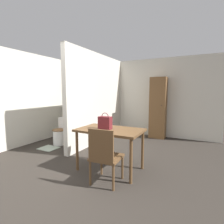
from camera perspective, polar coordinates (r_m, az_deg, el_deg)
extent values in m
plane|color=#2D2823|center=(2.99, -23.60, -22.86)|extent=(16.00, 16.00, 0.00)
cube|color=beige|center=(6.10, 7.47, 4.72)|extent=(5.31, 0.12, 2.50)
cube|color=beige|center=(5.62, -22.42, 4.12)|extent=(0.12, 5.07, 2.50)
cube|color=beige|center=(5.04, -4.53, 4.37)|extent=(0.12, 2.79, 2.50)
cube|color=brown|center=(3.20, -0.64, -5.94)|extent=(1.17, 0.72, 0.04)
cylinder|color=brown|center=(3.35, -11.32, -12.35)|extent=(0.05, 0.05, 0.73)
cylinder|color=brown|center=(2.85, 6.20, -15.71)|extent=(0.05, 0.05, 0.73)
cylinder|color=brown|center=(3.81, -5.62, -9.90)|extent=(0.05, 0.05, 0.73)
cylinder|color=brown|center=(3.38, 9.94, -12.13)|extent=(0.05, 0.05, 0.73)
cube|color=brown|center=(2.86, -1.71, -14.57)|extent=(0.48, 0.48, 0.04)
cube|color=brown|center=(2.60, -3.70, -10.84)|extent=(0.40, 0.06, 0.47)
cylinder|color=brown|center=(3.19, -3.47, -16.48)|extent=(0.04, 0.04, 0.39)
cylinder|color=brown|center=(3.04, 3.40, -17.61)|extent=(0.04, 0.04, 0.39)
cylinder|color=brown|center=(2.87, -7.14, -19.17)|extent=(0.04, 0.04, 0.39)
cylinder|color=brown|center=(2.72, 0.44, -20.72)|extent=(0.04, 0.04, 0.39)
cylinder|color=white|center=(5.08, -16.68, -7.90)|extent=(0.37, 0.37, 0.39)
cylinder|color=brown|center=(5.03, -16.75, -5.59)|extent=(0.39, 0.39, 0.02)
cube|color=white|center=(5.18, -14.87, -3.50)|extent=(0.39, 0.18, 0.32)
cube|color=maroon|center=(3.19, -2.28, -3.54)|extent=(0.24, 0.13, 0.23)
torus|color=maroon|center=(3.17, -2.29, -1.50)|extent=(0.14, 0.01, 0.14)
cube|color=brown|center=(5.64, 14.79, 1.30)|extent=(0.49, 0.35, 1.89)
sphere|color=black|center=(5.42, 15.78, 2.08)|extent=(0.02, 0.02, 0.02)
cube|color=#99A899|center=(4.86, -20.00, -11.03)|extent=(0.45, 0.39, 0.01)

